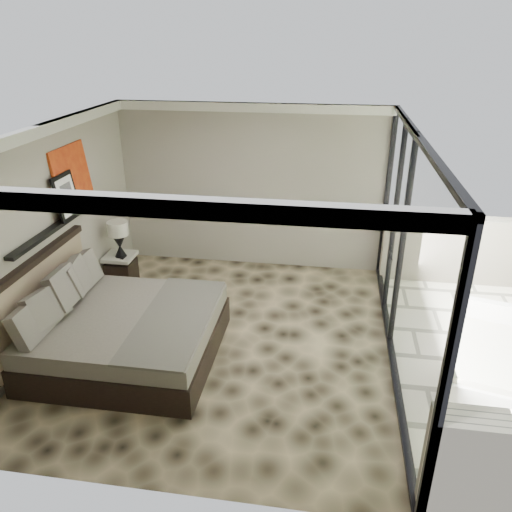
# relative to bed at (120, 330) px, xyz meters

# --- Properties ---
(floor) EXTENTS (5.00, 5.00, 0.00)m
(floor) POSITION_rel_bed_xyz_m (1.20, 0.53, -0.36)
(floor) COLOR black
(floor) RESTS_ON ground
(ceiling) EXTENTS (4.50, 5.00, 0.02)m
(ceiling) POSITION_rel_bed_xyz_m (1.20, 0.53, 2.43)
(ceiling) COLOR silver
(ceiling) RESTS_ON back_wall
(back_wall) EXTENTS (4.50, 0.02, 2.80)m
(back_wall) POSITION_rel_bed_xyz_m (1.20, 3.02, 1.04)
(back_wall) COLOR gray
(back_wall) RESTS_ON floor
(left_wall) EXTENTS (0.02, 5.00, 2.80)m
(left_wall) POSITION_rel_bed_xyz_m (-1.04, 0.53, 1.04)
(left_wall) COLOR gray
(left_wall) RESTS_ON floor
(glass_wall) EXTENTS (0.08, 5.00, 2.80)m
(glass_wall) POSITION_rel_bed_xyz_m (3.45, 0.53, 1.04)
(glass_wall) COLOR white
(glass_wall) RESTS_ON floor
(picture_ledge) EXTENTS (0.12, 2.20, 0.05)m
(picture_ledge) POSITION_rel_bed_xyz_m (-0.98, 0.63, 1.14)
(picture_ledge) COLOR black
(picture_ledge) RESTS_ON left_wall
(bed) EXTENTS (2.25, 2.17, 1.24)m
(bed) POSITION_rel_bed_xyz_m (0.00, 0.00, 0.00)
(bed) COLOR black
(bed) RESTS_ON floor
(nightstand) EXTENTS (0.60, 0.60, 0.47)m
(nightstand) POSITION_rel_bed_xyz_m (-0.79, 1.89, -0.13)
(nightstand) COLOR black
(nightstand) RESTS_ON floor
(table_lamp) EXTENTS (0.32, 0.32, 0.59)m
(table_lamp) POSITION_rel_bed_xyz_m (-0.74, 1.84, 0.53)
(table_lamp) COLOR black
(table_lamp) RESTS_ON nightstand
(abstract_canvas) EXTENTS (0.13, 0.90, 0.90)m
(abstract_canvas) POSITION_rel_bed_xyz_m (-1.00, 1.18, 1.61)
(abstract_canvas) COLOR #A14C0D
(abstract_canvas) RESTS_ON picture_ledge
(framed_print) EXTENTS (0.11, 0.50, 0.60)m
(framed_print) POSITION_rel_bed_xyz_m (-0.94, 0.86, 1.46)
(framed_print) COLOR black
(framed_print) RESTS_ON picture_ledge
(lounger) EXTENTS (1.16, 1.72, 0.62)m
(lounger) POSITION_rel_bed_xyz_m (4.57, 0.34, -0.17)
(lounger) COLOR silver
(lounger) RESTS_ON terrace_slab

